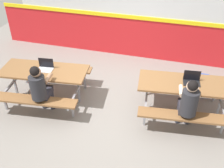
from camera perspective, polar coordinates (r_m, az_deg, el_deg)
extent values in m
cube|color=gray|center=(5.80, -0.11, -4.79)|extent=(10.00, 10.00, 0.02)
cube|color=red|center=(7.52, 5.08, 9.84)|extent=(8.00, 0.12, 1.10)
cube|color=yellow|center=(7.24, 5.21, 13.97)|extent=(8.00, 0.03, 0.10)
cube|color=brown|center=(5.78, -14.39, 2.74)|extent=(1.90, 0.96, 0.04)
cube|color=brown|center=(5.47, -16.35, -3.31)|extent=(1.75, 0.48, 0.04)
cube|color=brown|center=(6.43, -11.99, 3.47)|extent=(1.75, 0.48, 0.04)
cube|color=gray|center=(6.28, -20.07, 0.33)|extent=(0.04, 0.04, 0.70)
cube|color=gray|center=(6.26, -20.14, 0.64)|extent=(0.22, 1.54, 0.04)
cube|color=gray|center=(6.01, -21.89, -3.49)|extent=(0.04, 0.04, 0.41)
cube|color=gray|center=(6.73, -17.97, 1.69)|extent=(0.04, 0.04, 0.41)
cube|color=gray|center=(5.75, -7.14, -0.95)|extent=(0.04, 0.04, 0.70)
cube|color=gray|center=(5.73, -7.17, -0.62)|extent=(0.22, 1.54, 0.04)
cube|color=gray|center=(5.46, -8.43, -5.23)|extent=(0.04, 0.04, 0.41)
cube|color=gray|center=(6.24, -5.83, 0.61)|extent=(0.04, 0.04, 0.41)
cube|color=brown|center=(5.39, 15.44, 0.05)|extent=(1.90, 0.96, 0.04)
cube|color=brown|center=(5.06, 15.40, -6.67)|extent=(1.75, 0.48, 0.04)
cube|color=brown|center=(6.08, 14.66, 1.11)|extent=(1.75, 0.48, 0.04)
cube|color=gray|center=(5.55, 7.40, -2.43)|extent=(0.04, 0.04, 0.70)
cube|color=gray|center=(5.53, 7.43, -2.10)|extent=(0.22, 1.54, 0.04)
cube|color=gray|center=(5.25, 6.99, -6.98)|extent=(0.04, 0.04, 0.41)
cube|color=gray|center=(6.05, 7.56, -0.69)|extent=(0.04, 0.04, 0.41)
cube|color=gray|center=(5.74, 22.11, -3.67)|extent=(0.04, 0.04, 0.70)
cube|color=gray|center=(5.72, 22.19, -3.35)|extent=(0.22, 1.54, 0.04)
cube|color=gray|center=(5.45, 22.64, -8.12)|extent=(0.04, 0.04, 0.41)
cube|color=gray|center=(6.22, 21.08, -1.89)|extent=(0.04, 0.04, 0.41)
cylinder|color=#2D2D38|center=(5.80, -14.39, -3.06)|extent=(0.11, 0.11, 0.45)
cylinder|color=#2D2D38|center=(5.74, -12.73, -3.26)|extent=(0.11, 0.11, 0.45)
cube|color=#2D2D38|center=(5.50, -14.51, -1.74)|extent=(0.34, 0.41, 0.12)
cylinder|color=#26262B|center=(5.24, -15.55, -0.69)|extent=(0.30, 0.30, 0.48)
cylinder|color=#A57A5B|center=(5.39, -16.27, 1.48)|extent=(0.11, 0.31, 0.08)
cylinder|color=#A57A5B|center=(5.28, -13.51, 1.24)|extent=(0.11, 0.31, 0.08)
sphere|color=#A57A5B|center=(5.08, -16.03, 2.49)|extent=(0.20, 0.20, 0.20)
sphere|color=black|center=(5.04, -16.22, 2.65)|extent=(0.18, 0.18, 0.18)
cylinder|color=#2D2D38|center=(5.42, 14.11, -6.05)|extent=(0.11, 0.11, 0.45)
cylinder|color=#2D2D38|center=(5.45, 16.00, -6.19)|extent=(0.11, 0.11, 0.45)
cube|color=#2D2D38|center=(5.14, 15.62, -4.78)|extent=(0.34, 0.41, 0.12)
cylinder|color=#26262B|center=(4.86, 16.18, -3.83)|extent=(0.30, 0.30, 0.48)
cylinder|color=beige|center=(4.95, 14.59, -1.41)|extent=(0.11, 0.31, 0.08)
cylinder|color=beige|center=(4.99, 17.77, -1.69)|extent=(0.11, 0.31, 0.08)
sphere|color=beige|center=(4.69, 16.79, -0.50)|extent=(0.20, 0.20, 0.20)
sphere|color=black|center=(4.65, 16.89, -0.35)|extent=(0.18, 0.18, 0.18)
cube|color=silver|center=(5.76, -14.14, 2.95)|extent=(0.34, 0.26, 0.01)
cube|color=black|center=(5.79, -13.92, 4.43)|extent=(0.32, 0.05, 0.21)
cube|color=black|center=(5.39, 16.64, 0.18)|extent=(0.34, 0.26, 0.01)
cube|color=black|center=(5.42, 16.74, 1.78)|extent=(0.32, 0.05, 0.21)
cube|color=#1E47B2|center=(6.42, 18.38, 0.09)|extent=(0.30, 0.18, 0.44)
cube|color=#1E47B2|center=(6.55, 18.29, 0.13)|extent=(0.21, 0.04, 0.19)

